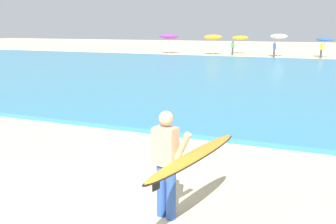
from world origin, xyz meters
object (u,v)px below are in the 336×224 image
beach_umbrella_1 (213,37)px  beach_umbrella_4 (325,40)px  beach_umbrella_0 (169,37)px  beachgoer_near_row_right (274,49)px  beachgoer_near_row_mid (233,47)px  beachgoer_near_row_left (321,50)px  beach_umbrella_3 (279,36)px  surfer_with_board (178,159)px  beach_umbrella_2 (240,38)px

beach_umbrella_1 → beach_umbrella_4: bearing=1.7°
beach_umbrella_0 → beachgoer_near_row_right: beach_umbrella_0 is taller
beach_umbrella_1 → beachgoer_near_row_mid: beach_umbrella_1 is taller
beachgoer_near_row_mid → beachgoer_near_row_right: same height
beachgoer_near_row_mid → beach_umbrella_1: bearing=169.0°
beach_umbrella_4 → beachgoer_near_row_left: beach_umbrella_4 is taller
beachgoer_near_row_left → beachgoer_near_row_right: size_ratio=1.00×
beach_umbrella_1 → beachgoer_near_row_left: beach_umbrella_1 is taller
beachgoer_near_row_left → beachgoer_near_row_mid: (-8.98, 0.85, 0.00)m
beach_umbrella_3 → surfer_with_board: bearing=-86.1°
beach_umbrella_1 → beachgoer_near_row_right: beach_umbrella_1 is taller
beach_umbrella_0 → beachgoer_near_row_mid: bearing=1.6°
beach_umbrella_4 → beachgoer_near_row_left: bearing=-98.5°
beach_umbrella_1 → beachgoer_near_row_left: (11.35, -1.31, -1.07)m
beach_umbrella_0 → beach_umbrella_1: (5.06, 0.66, -0.02)m
beach_umbrella_0 → beach_umbrella_4: bearing=3.5°
surfer_with_board → beach_umbrella_1: 37.36m
surfer_with_board → beachgoer_near_row_left: (1.77, 34.79, -0.18)m
beach_umbrella_2 → beach_umbrella_4: bearing=-11.5°
beachgoer_near_row_left → beachgoer_near_row_mid: size_ratio=1.00×
beach_umbrella_4 → beachgoer_near_row_right: size_ratio=1.25×
beach_umbrella_0 → beach_umbrella_3: 12.26m
beach_umbrella_0 → beachgoer_near_row_right: (12.00, -1.09, -1.09)m
beach_umbrella_0 → beachgoer_near_row_left: (16.41, -0.65, -1.09)m
beachgoer_near_row_left → beachgoer_near_row_right: same height
beach_umbrella_1 → beach_umbrella_4: beach_umbrella_1 is taller
surfer_with_board → beachgoer_near_row_right: size_ratio=1.53×
beach_umbrella_4 → beachgoer_near_row_right: 5.20m
beach_umbrella_0 → beach_umbrella_4: (16.66, 1.01, -0.17)m
beach_umbrella_1 → beachgoer_near_row_mid: size_ratio=1.42×
surfer_with_board → beach_umbrella_0: bearing=112.5°
beachgoer_near_row_left → beachgoer_near_row_right: bearing=-174.3°
beach_umbrella_0 → beachgoer_near_row_mid: (7.43, 0.20, -1.09)m
beach_umbrella_4 → beachgoer_near_row_mid: bearing=-175.0°
surfer_with_board → beach_umbrella_2: (-6.97, 38.27, 0.80)m
beach_umbrella_1 → beach_umbrella_3: beach_umbrella_3 is taller
beach_umbrella_2 → beachgoer_near_row_left: (8.73, -3.48, -0.98)m
surfer_with_board → beach_umbrella_2: bearing=100.3°
beach_umbrella_2 → beachgoer_near_row_mid: bearing=-95.4°
beach_umbrella_2 → beach_umbrella_4: (8.98, -1.82, -0.05)m
beach_umbrella_1 → beach_umbrella_2: (2.62, 2.17, -0.09)m
beachgoer_near_row_right → beach_umbrella_3: bearing=76.4°
beach_umbrella_3 → beach_umbrella_0: bearing=179.8°
beachgoer_near_row_left → surfer_with_board: bearing=-92.9°
beach_umbrella_2 → beachgoer_near_row_left: 9.45m
beachgoer_near_row_left → beach_umbrella_4: bearing=81.5°
beach_umbrella_0 → beachgoer_near_row_left: size_ratio=1.42×
beach_umbrella_2 → beachgoer_near_row_mid: 2.82m
beach_umbrella_2 → beachgoer_near_row_left: bearing=-21.7°
surfer_with_board → beach_umbrella_3: 35.50m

